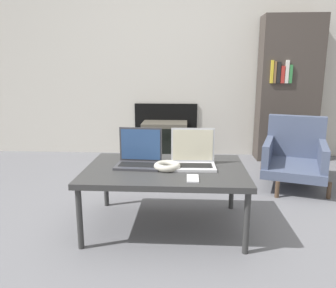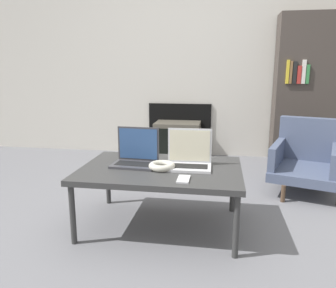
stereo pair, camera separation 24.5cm
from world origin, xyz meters
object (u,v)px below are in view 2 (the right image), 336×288
at_px(tv, 178,140).
at_px(armchair, 306,157).
at_px(laptop_right, 189,158).
at_px(laptop_left, 136,156).
at_px(headphones, 162,166).
at_px(phone, 184,179).

height_order(tv, armchair, armchair).
relative_size(laptop_right, tv, 0.56).
bearing_deg(laptop_left, armchair, 37.54).
xyz_separation_m(headphones, tv, (-0.14, 1.85, -0.22)).
distance_m(tv, armchair, 1.55).
xyz_separation_m(headphones, armchair, (1.14, 0.98, -0.15)).
bearing_deg(laptop_right, laptop_left, 178.67).
distance_m(laptop_right, armchair, 1.34).
distance_m(laptop_right, headphones, 0.19).
xyz_separation_m(laptop_right, armchair, (0.97, 0.90, -0.19)).
bearing_deg(armchair, laptop_left, -128.03).
distance_m(headphones, phone, 0.25).
distance_m(phone, tv, 2.07).
bearing_deg(armchair, tv, 163.84).
bearing_deg(laptop_right, tv, 98.58).
xyz_separation_m(laptop_right, headphones, (-0.17, -0.08, -0.04)).
bearing_deg(laptop_right, phone, -92.32).
distance_m(laptop_left, headphones, 0.22).
height_order(laptop_left, tv, laptop_left).
height_order(phone, armchair, armchair).
relative_size(laptop_right, phone, 2.17).
relative_size(headphones, phone, 1.27).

